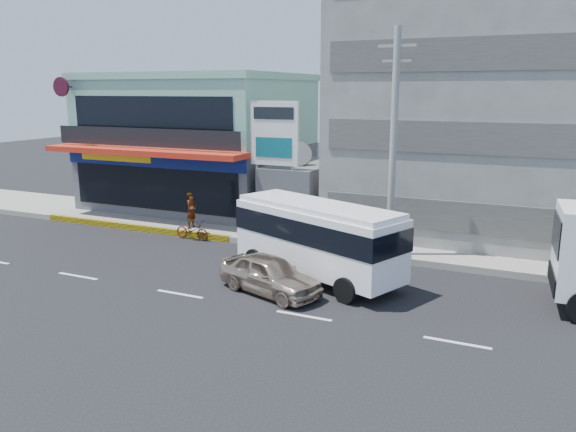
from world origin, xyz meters
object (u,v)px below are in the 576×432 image
Objects in this scene: billboard at (274,141)px; minibus at (317,234)px; utility_pole_near at (393,145)px; motorcycle_rider at (192,224)px; shop_building at (201,145)px; concrete_building at (508,98)px; sedan at (270,274)px; satellite_dish at (298,164)px.

billboard is 7.72m from minibus.
billboard is at bearing 164.52° from utility_pole_near.
billboard is at bearing 129.48° from minibus.
motorcycle_rider is (-8.00, 3.06, -1.05)m from minibus.
shop_building is 5.15× the size of motorcycle_rider.
minibus is at bearing -20.95° from motorcycle_rider.
motorcycle_rider is (4.00, -7.15, -3.20)m from shop_building.
concrete_building is 6.64× the size of motorcycle_rider.
motorcycle_rider is (-7.00, 5.30, 0.07)m from sedan.
satellite_dish is at bearing 74.48° from billboard.
utility_pole_near reaches higher than satellite_dish.
satellite_dish is 0.22× the size of billboard.
concrete_building is at bearing -8.70° from sedan.
sedan is (11.00, -12.45, -3.27)m from shop_building.
billboard is at bearing 43.16° from sedan.
concrete_building reaches higher than satellite_dish.
sedan is at bearing -72.47° from satellite_dish.
utility_pole_near is at bearing 61.36° from minibus.
billboard is at bearing -105.52° from satellite_dish.
shop_building is 15.50m from utility_pole_near.
satellite_dish is 0.35× the size of sedan.
shop_building is 8.54m from satellite_dish.
satellite_dish reaches higher than sedan.
shop_building is 1.24× the size of utility_pole_near.
minibus reaches higher than motorcycle_rider.
concrete_building reaches higher than utility_pole_near.
billboard reaches higher than satellite_dish.
shop_building is 8.92m from billboard.
shop_building is 0.77× the size of concrete_building.
satellite_dish is (8.00, -2.95, -0.42)m from shop_building.
motorcycle_rider is (-10.00, -0.60, -4.35)m from utility_pole_near.
shop_building is 1.61× the size of minibus.
utility_pole_near reaches higher than billboard.
satellite_dish is 7.17m from utility_pole_near.
concrete_building is 2.32× the size of billboard.
satellite_dish is 2.31m from billboard.
shop_building reaches higher than minibus.
billboard is (-0.50, -1.80, 1.35)m from satellite_dish.
concrete_building is 17.37m from motorcycle_rider.
concrete_building is 2.07× the size of minibus.
utility_pole_near is 7.96m from sedan.
satellite_dish reaches higher than minibus.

